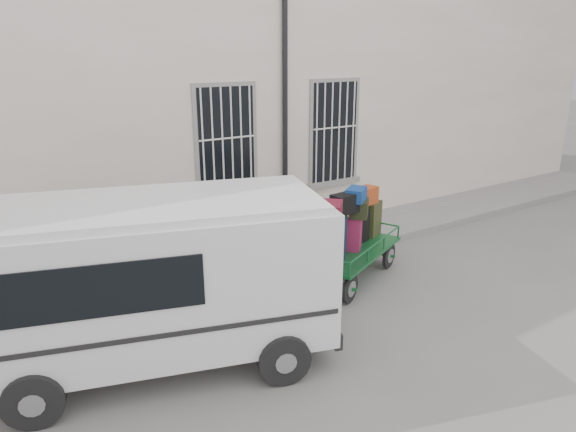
# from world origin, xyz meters

# --- Properties ---
(ground) EXTENTS (80.00, 80.00, 0.00)m
(ground) POSITION_xyz_m (0.00, 0.00, 0.00)
(ground) COLOR slate
(ground) RESTS_ON ground
(building) EXTENTS (24.00, 5.15, 6.00)m
(building) POSITION_xyz_m (0.00, 5.50, 3.00)
(building) COLOR beige
(building) RESTS_ON ground
(sidewalk) EXTENTS (24.00, 1.70, 0.15)m
(sidewalk) POSITION_xyz_m (0.00, 2.20, 0.07)
(sidewalk) COLOR gray
(sidewalk) RESTS_ON ground
(luggage_cart) EXTENTS (2.59, 1.83, 1.73)m
(luggage_cart) POSITION_xyz_m (0.73, 0.43, 0.94)
(luggage_cart) COLOR black
(luggage_cart) RESTS_ON ground
(van) EXTENTS (4.78, 3.07, 2.24)m
(van) POSITION_xyz_m (-3.02, -0.19, 1.29)
(van) COLOR white
(van) RESTS_ON ground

